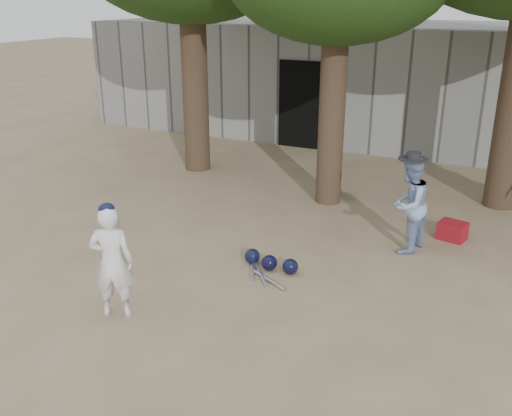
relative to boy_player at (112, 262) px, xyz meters
The scene contains 7 objects.
ground 1.22m from the boy_player, 64.14° to the left, with size 70.00×70.00×0.00m, color #937C5E.
boy_player is the anchor object (origin of this frame).
spectator_blue 4.50m from the boy_player, 50.80° to the left, with size 0.73×0.57×1.51m, color #859DCD.
red_bag 5.49m from the boy_player, 50.81° to the left, with size 0.42×0.32×0.30m, color maroon.
back_building 11.26m from the boy_player, 87.81° to the left, with size 16.00×5.24×3.00m.
helmet_row 2.40m from the boy_player, 58.27° to the left, with size 0.87×0.32×0.23m.
bat_pile 2.21m from the boy_player, 55.73° to the left, with size 0.87×0.77×0.06m.
Camera 1 is at (3.84, -5.73, 3.78)m, focal length 40.00 mm.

